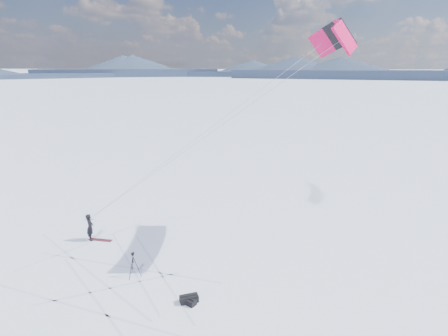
% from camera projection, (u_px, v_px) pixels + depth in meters
% --- Properties ---
extents(ground, '(1800.00, 1800.00, 0.00)m').
position_uv_depth(ground, '(116.00, 283.00, 18.58)').
color(ground, white).
extents(horizon_hills, '(704.47, 706.88, 8.51)m').
position_uv_depth(horizon_hills, '(110.00, 219.00, 17.66)').
color(horizon_hills, '#192334').
rests_on(horizon_hills, ground).
extents(snow_tracks, '(17.62, 14.39, 0.01)m').
position_uv_depth(snow_tracks, '(102.00, 289.00, 18.02)').
color(snow_tracks, '#A7B3D1').
rests_on(snow_tracks, ground).
extents(snowkiter, '(0.62, 0.73, 1.70)m').
position_uv_depth(snowkiter, '(91.00, 240.00, 23.12)').
color(snowkiter, black).
rests_on(snowkiter, ground).
extents(snowboard, '(1.52, 0.34, 0.04)m').
position_uv_depth(snowboard, '(100.00, 240.00, 23.06)').
color(snowboard, maroon).
rests_on(snowboard, ground).
extents(tripod, '(0.64, 0.68, 1.34)m').
position_uv_depth(tripod, '(133.00, 261.00, 18.90)').
color(tripod, black).
rests_on(tripod, ground).
extents(gear_bag_a, '(0.92, 0.74, 0.37)m').
position_uv_depth(gear_bag_a, '(189.00, 299.00, 17.03)').
color(gear_bag_a, black).
rests_on(gear_bag_a, ground).
extents(gear_bag_b, '(0.78, 0.63, 0.32)m').
position_uv_depth(gear_bag_b, '(189.00, 301.00, 16.90)').
color(gear_bag_b, black).
rests_on(gear_bag_b, ground).
extents(power_kite, '(15.21, 6.04, 11.37)m').
position_uv_depth(power_kite, '(336.00, 38.00, 19.42)').
color(power_kite, '#CB0845').
rests_on(power_kite, ground).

